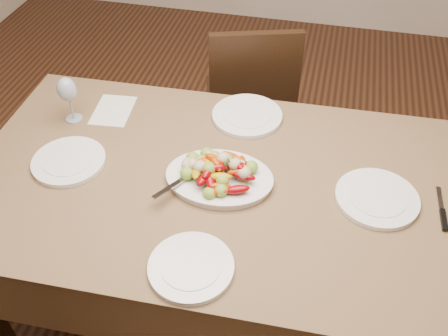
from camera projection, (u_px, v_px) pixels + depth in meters
name	position (u px, v px, depth m)	size (l,w,h in m)	color
dining_table	(224.00, 248.00, 2.01)	(1.84, 1.04, 0.76)	brown
chair_far	(249.00, 98.00, 2.61)	(0.42, 0.42, 0.95)	black
serving_platter	(219.00, 179.00, 1.74)	(0.36, 0.27, 0.02)	white
roasted_vegetables	(219.00, 167.00, 1.70)	(0.30, 0.20, 0.09)	#7B0206
serving_spoon	(198.00, 176.00, 1.70)	(0.28, 0.06, 0.03)	#9EA0A8
plate_left	(69.00, 161.00, 1.81)	(0.27, 0.27, 0.02)	white
plate_right	(377.00, 198.00, 1.68)	(0.28, 0.28, 0.02)	white
plate_far	(247.00, 116.00, 2.01)	(0.28, 0.28, 0.02)	white
plate_near	(191.00, 267.00, 1.47)	(0.26, 0.26, 0.02)	white
wine_glass	(69.00, 98.00, 1.94)	(0.08, 0.08, 0.20)	#8C99A5
menu_card	(113.00, 110.00, 2.05)	(0.15, 0.21, 0.00)	silver
table_knife	(442.00, 210.00, 1.64)	(0.02, 0.20, 0.01)	#9EA0A8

